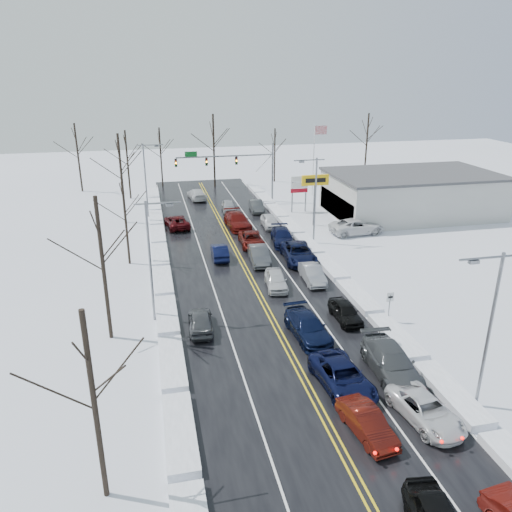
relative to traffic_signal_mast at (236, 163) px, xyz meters
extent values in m
plane|color=silver|center=(-3.45, -27.99, -5.48)|extent=(160.00, 160.00, 0.00)
cube|color=black|center=(-3.45, -25.99, -5.47)|extent=(14.00, 84.00, 0.01)
cube|color=white|center=(-11.05, -25.99, -5.48)|extent=(1.54, 72.00, 0.49)
cube|color=white|center=(4.15, -25.99, -5.48)|extent=(1.54, 72.00, 0.49)
cylinder|color=slate|center=(5.05, 0.01, -1.48)|extent=(0.24, 0.24, 8.00)
cylinder|color=slate|center=(-1.45, 0.01, 1.02)|extent=(13.00, 0.18, 0.18)
cylinder|color=slate|center=(3.85, 0.01, -0.08)|extent=(2.33, 0.10, 2.33)
cube|color=#0C591E|center=(-5.95, 0.01, 1.42)|extent=(1.60, 0.08, 0.70)
cube|color=black|center=(0.05, 0.01, 0.37)|extent=(0.32, 0.25, 1.05)
sphere|color=#3F0705|center=(0.05, -0.15, 0.67)|extent=(0.20, 0.20, 0.20)
sphere|color=orange|center=(0.05, -0.15, 0.37)|extent=(0.22, 0.22, 0.22)
sphere|color=black|center=(0.05, -0.15, 0.07)|extent=(0.20, 0.20, 0.20)
cube|color=black|center=(-3.95, 0.01, 0.37)|extent=(0.32, 0.25, 1.05)
sphere|color=#3F0705|center=(-3.95, -0.15, 0.67)|extent=(0.20, 0.20, 0.20)
sphere|color=orange|center=(-3.95, -0.15, 0.37)|extent=(0.22, 0.22, 0.22)
sphere|color=black|center=(-3.95, -0.15, 0.07)|extent=(0.20, 0.20, 0.20)
cube|color=black|center=(-7.95, 0.01, 0.37)|extent=(0.32, 0.25, 1.05)
sphere|color=#3F0705|center=(-7.95, -0.15, 0.67)|extent=(0.20, 0.20, 0.20)
sphere|color=orange|center=(-7.95, -0.15, 0.37)|extent=(0.22, 0.22, 0.22)
sphere|color=black|center=(-7.95, -0.15, 0.07)|extent=(0.20, 0.20, 0.20)
cylinder|color=slate|center=(7.05, -11.99, -2.68)|extent=(0.20, 0.20, 5.60)
cube|color=yellow|center=(7.05, -11.99, -0.08)|extent=(3.20, 0.30, 1.20)
cube|color=black|center=(7.05, -12.16, -0.08)|extent=(2.40, 0.04, 0.50)
cylinder|color=slate|center=(6.15, -5.99, -3.48)|extent=(0.16, 0.16, 4.00)
cylinder|color=slate|center=(7.95, -5.99, -3.48)|extent=(0.16, 0.16, 4.00)
cube|color=white|center=(7.05, -5.99, -1.18)|extent=(2.20, 0.22, 0.70)
cube|color=white|center=(7.05, -5.99, -1.98)|extent=(2.20, 0.22, 0.70)
cube|color=#A50C1B|center=(7.05, -5.99, -2.68)|extent=(2.20, 0.22, 0.50)
cylinder|color=slate|center=(4.75, -35.99, -4.38)|extent=(0.08, 0.08, 2.20)
cube|color=white|center=(4.75, -35.99, -3.48)|extent=(0.55, 0.05, 0.70)
cube|color=black|center=(4.75, -36.03, -3.48)|extent=(0.35, 0.02, 0.15)
cylinder|color=silver|center=(11.55, 2.01, -0.48)|extent=(0.14, 0.14, 10.00)
cube|color=#B6B5B1|center=(20.55, -9.99, -2.98)|extent=(20.00, 12.00, 5.00)
cube|color=#262628|center=(10.60, -9.99, -3.88)|extent=(0.10, 11.00, 2.80)
cube|color=#3F3F42|center=(20.55, -9.99, -0.33)|extent=(20.40, 12.40, 0.30)
cylinder|color=slate|center=(5.05, -45.99, -0.98)|extent=(0.18, 0.18, 9.00)
cylinder|color=slate|center=(4.25, -45.99, 3.32)|extent=(3.20, 0.12, 0.12)
cube|color=slate|center=(3.45, -45.99, 3.17)|extent=(0.50, 0.25, 0.18)
cylinder|color=slate|center=(5.05, -17.99, -0.98)|extent=(0.18, 0.18, 9.00)
cylinder|color=slate|center=(4.25, -17.99, 3.32)|extent=(3.20, 0.12, 0.12)
cube|color=slate|center=(3.45, -17.99, 3.17)|extent=(0.50, 0.25, 0.18)
cylinder|color=slate|center=(-11.95, -31.99, -0.98)|extent=(0.18, 0.18, 9.00)
cylinder|color=slate|center=(-11.15, -31.99, 3.32)|extent=(3.20, 0.12, 0.12)
cube|color=slate|center=(-10.35, -31.99, 3.17)|extent=(0.50, 0.25, 0.18)
cylinder|color=slate|center=(-11.95, -3.99, -0.98)|extent=(0.18, 0.18, 9.00)
cylinder|color=slate|center=(-11.15, -3.99, 3.32)|extent=(3.20, 0.12, 0.12)
cube|color=slate|center=(-10.35, -3.99, 3.17)|extent=(0.50, 0.25, 0.18)
cylinder|color=#2D231C|center=(-14.45, -47.99, -0.98)|extent=(0.24, 0.24, 9.00)
cylinder|color=#2D231C|center=(-14.95, -33.99, -0.48)|extent=(0.27, 0.27, 10.00)
cylinder|color=#2D231C|center=(-13.95, -19.99, -1.23)|extent=(0.23, 0.23, 8.50)
cylinder|color=#2D231C|center=(-14.65, -5.99, -0.23)|extent=(0.28, 0.28, 10.50)
cylinder|color=#2D231C|center=(-14.25, 6.01, -0.73)|extent=(0.25, 0.25, 9.50)
cylinder|color=#2D231C|center=(-21.45, 12.01, -0.48)|extent=(0.27, 0.27, 10.00)
cylinder|color=#2D231C|center=(-9.45, 13.01, -0.98)|extent=(0.24, 0.24, 9.00)
cylinder|color=#2D231C|center=(-1.45, 11.01, 0.02)|extent=(0.29, 0.29, 11.00)
cylinder|color=#2D231C|center=(8.55, 12.51, -1.23)|extent=(0.23, 0.23, 8.50)
cylinder|color=#2D231C|center=(24.55, 13.01, -0.23)|extent=(0.28, 0.28, 10.50)
imported|color=#491009|center=(-1.79, -46.81, -5.48)|extent=(1.98, 4.26, 1.35)
imported|color=black|center=(-1.55, -42.87, -5.48)|extent=(2.89, 5.55, 1.49)
imported|color=black|center=(-1.68, -36.80, -5.48)|extent=(2.48, 5.38, 1.52)
imported|color=silver|center=(-1.75, -28.36, -5.48)|extent=(2.19, 4.37, 1.43)
imported|color=#414346|center=(-1.87, -22.42, -5.48)|extent=(1.95, 4.85, 1.57)
imported|color=#550F0B|center=(-1.58, -17.57, -5.48)|extent=(2.51, 5.10, 1.39)
imported|color=#550D0B|center=(-1.89, -10.99, -5.48)|extent=(2.71, 5.99, 1.70)
imported|color=#A5A8AD|center=(-1.75, -3.89, -5.48)|extent=(1.92, 4.26, 1.42)
imported|color=silver|center=(1.64, -46.51, -5.48)|extent=(2.85, 5.06, 1.33)
imported|color=#424547|center=(1.83, -42.21, -5.48)|extent=(2.73, 5.95, 1.69)
imported|color=black|center=(1.78, -35.06, -5.48)|extent=(1.62, 4.00, 1.36)
imported|color=gray|center=(1.66, -27.78, -5.48)|extent=(1.69, 4.41, 1.44)
imported|color=black|center=(1.90, -22.81, -5.48)|extent=(3.18, 6.15, 1.66)
imported|color=black|center=(1.74, -17.55, -5.48)|extent=(2.79, 5.49, 1.53)
imported|color=silver|center=(1.83, -11.67, -5.48)|extent=(1.89, 4.35, 1.46)
imported|color=#3A3D3F|center=(1.77, -4.67, -5.48)|extent=(1.76, 4.43, 1.43)
imported|color=black|center=(-5.37, -20.45, -5.48)|extent=(1.62, 4.27, 1.39)
imported|color=#43080C|center=(-8.76, -9.42, -5.48)|extent=(3.00, 5.36, 1.42)
imported|color=silver|center=(-5.09, 3.35, -5.48)|extent=(2.64, 5.35, 1.50)
imported|color=#3F4144|center=(-8.78, -34.29, -5.48)|extent=(1.97, 4.32, 1.44)
imported|color=silver|center=(10.74, -16.07, -5.48)|extent=(6.29, 3.23, 1.70)
imported|color=#434648|center=(13.59, -12.43, -5.48)|extent=(2.35, 4.99, 1.41)
imported|color=black|center=(11.67, -6.54, -5.48)|extent=(1.99, 4.38, 1.46)
camera|label=1|loc=(-11.65, -65.66, 11.96)|focal=35.00mm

